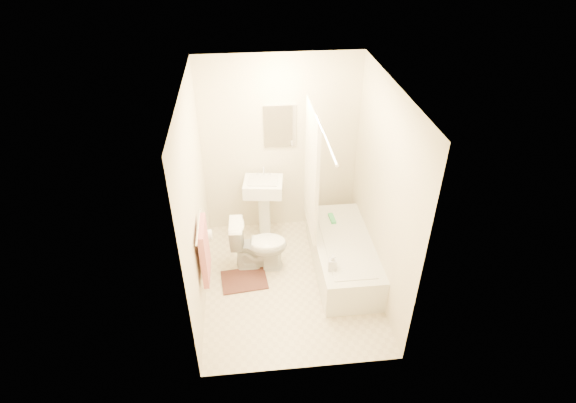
{
  "coord_description": "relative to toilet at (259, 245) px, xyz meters",
  "views": [
    {
      "loc": [
        -0.44,
        -3.92,
        3.82
      ],
      "look_at": [
        0.0,
        0.25,
        1.0
      ],
      "focal_mm": 28.0,
      "sensor_mm": 36.0,
      "label": 1
    }
  ],
  "objects": [
    {
      "name": "bathtub",
      "position": [
        1.01,
        -0.15,
        -0.12
      ],
      "size": [
        0.67,
        1.54,
        0.43
      ],
      "primitive_type": null,
      "color": "silver",
      "rests_on": "floor"
    },
    {
      "name": "toilet",
      "position": [
        0.0,
        0.0,
        0.0
      ],
      "size": [
        0.7,
        0.41,
        0.68
      ],
      "primitive_type": "imported",
      "rotation": [
        0.0,
        0.0,
        1.53
      ],
      "color": "white",
      "rests_on": "floor"
    },
    {
      "name": "wall_right",
      "position": [
        1.35,
        -0.33,
        0.86
      ],
      "size": [
        0.02,
        2.4,
        2.4
      ],
      "primitive_type": "cube",
      "color": "beige",
      "rests_on": "ground"
    },
    {
      "name": "towel_bar",
      "position": [
        -0.61,
        -0.58,
        0.76
      ],
      "size": [
        0.02,
        0.6,
        0.02
      ],
      "primitive_type": "cylinder",
      "rotation": [
        1.57,
        0.0,
        0.0
      ],
      "color": "silver",
      "rests_on": "wall_left"
    },
    {
      "name": "curtain_rod",
      "position": [
        0.65,
        -0.23,
        1.66
      ],
      "size": [
        0.03,
        1.7,
        0.03
      ],
      "primitive_type": "cylinder",
      "rotation": [
        1.57,
        0.0,
        0.0
      ],
      "color": "silver",
      "rests_on": "wall_back"
    },
    {
      "name": "shower_curtain",
      "position": [
        0.65,
        0.17,
        0.88
      ],
      "size": [
        0.04,
        0.8,
        1.55
      ],
      "primitive_type": "cube",
      "color": "silver",
      "rests_on": "curtain_rod"
    },
    {
      "name": "scrub_brush",
      "position": [
        0.95,
        0.28,
        0.12
      ],
      "size": [
        0.07,
        0.21,
        0.04
      ],
      "primitive_type": "cube",
      "rotation": [
        0.0,
        0.0,
        0.05
      ],
      "color": "#41BD63",
      "rests_on": "bathtub"
    },
    {
      "name": "sink",
      "position": [
        0.11,
        0.62,
        0.14
      ],
      "size": [
        0.54,
        0.45,
        0.96
      ],
      "primitive_type": null,
      "rotation": [
        0.0,
        0.0,
        -0.13
      ],
      "color": "white",
      "rests_on": "floor"
    },
    {
      "name": "bath_mat",
      "position": [
        -0.2,
        -0.24,
        -0.33
      ],
      "size": [
        0.58,
        0.46,
        0.02
      ],
      "primitive_type": "cube",
      "rotation": [
        0.0,
        0.0,
        0.1
      ],
      "color": "#4E2F22",
      "rests_on": "floor"
    },
    {
      "name": "floor",
      "position": [
        0.35,
        -0.33,
        -0.34
      ],
      "size": [
        2.4,
        2.4,
        0.0
      ],
      "primitive_type": "plane",
      "color": "beige",
      "rests_on": "ground"
    },
    {
      "name": "soap_bottle",
      "position": [
        0.78,
        -0.62,
        0.19
      ],
      "size": [
        0.1,
        0.11,
        0.2
      ],
      "primitive_type": "imported",
      "rotation": [
        0.0,
        0.0,
        -0.17
      ],
      "color": "silver",
      "rests_on": "bathtub"
    },
    {
      "name": "ceiling",
      "position": [
        0.35,
        -0.33,
        2.06
      ],
      "size": [
        2.4,
        2.4,
        0.0
      ],
      "primitive_type": "plane",
      "color": "white",
      "rests_on": "ground"
    },
    {
      "name": "toilet_paper",
      "position": [
        -0.58,
        -0.21,
        0.36
      ],
      "size": [
        0.11,
        0.12,
        0.12
      ],
      "primitive_type": "cylinder",
      "rotation": [
        0.0,
        1.57,
        0.0
      ],
      "color": "white",
      "rests_on": "wall_left"
    },
    {
      "name": "towel",
      "position": [
        -0.58,
        -0.58,
        0.44
      ],
      "size": [
        0.06,
        0.45,
        0.66
      ],
      "primitive_type": "cube",
      "color": "#CC7266",
      "rests_on": "towel_bar"
    },
    {
      "name": "wall_back",
      "position": [
        0.35,
        0.87,
        0.86
      ],
      "size": [
        2.0,
        0.02,
        2.4
      ],
      "primitive_type": "cube",
      "color": "beige",
      "rests_on": "ground"
    },
    {
      "name": "wall_left",
      "position": [
        -0.65,
        -0.33,
        0.86
      ],
      "size": [
        0.02,
        2.4,
        2.4
      ],
      "primitive_type": "cube",
      "color": "beige",
      "rests_on": "ground"
    },
    {
      "name": "mirror",
      "position": [
        0.35,
        0.85,
        1.16
      ],
      "size": [
        0.4,
        0.03,
        0.55
      ],
      "primitive_type": "cube",
      "color": "white",
      "rests_on": "wall_back"
    }
  ]
}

